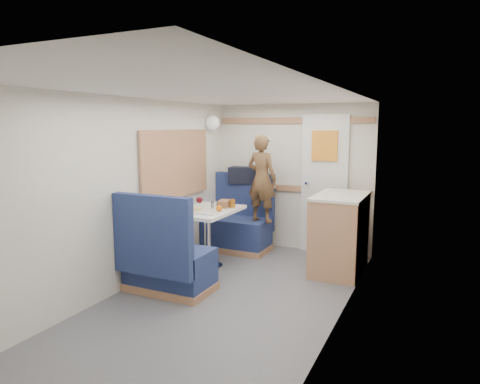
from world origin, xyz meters
The scene contains 26 objects.
floor centered at (0.00, 0.00, 0.00)m, with size 4.50×4.50×0.00m, color #515156.
ceiling centered at (0.00, 0.00, 2.00)m, with size 4.50×4.50×0.00m, color silver.
wall_back centered at (0.00, 2.25, 1.00)m, with size 2.20×0.02×2.00m, color silver.
wall_left centered at (-1.10, 0.00, 1.00)m, with size 0.02×4.50×2.00m, color silver.
wall_right centered at (1.10, 0.00, 1.00)m, with size 0.02×4.50×2.00m, color silver.
oak_trim_low centered at (0.00, 2.23, 0.85)m, with size 2.15×0.02×0.08m, color #9D6947.
oak_trim_high centered at (0.00, 2.23, 1.78)m, with size 2.15×0.02×0.08m, color #9D6947.
side_window centered at (-1.08, 1.00, 1.25)m, with size 0.04×1.30×0.72m, color #9CA98F.
rear_door centered at (0.45, 2.22, 0.97)m, with size 0.62×0.12×1.86m.
dinette_table centered at (-0.65, 1.00, 0.57)m, with size 0.62×0.92×0.72m.
bench_far centered at (-0.65, 1.86, 0.30)m, with size 0.90×0.59×1.05m.
bench_near centered at (-0.65, 0.14, 0.30)m, with size 0.90×0.59×1.05m.
ledge centered at (-0.65, 2.12, 0.88)m, with size 0.90×0.14×0.04m, color #9D6947.
dome_light centered at (-1.04, 1.85, 1.75)m, with size 0.20×0.20×0.20m, color white.
galley_counter centered at (0.82, 1.55, 0.47)m, with size 0.57×0.92×0.92m.
person centered at (-0.27, 1.78, 1.02)m, with size 0.42×0.27×1.15m, color brown.
duffel_bag centered at (-0.64, 2.12, 1.01)m, with size 0.48×0.23×0.23m, color black.
tray centered at (-0.52, 0.86, 0.73)m, with size 0.27×0.36×0.02m, color silver.
orange_fruit centered at (-0.43, 0.88, 0.77)m, with size 0.07×0.07×0.07m, color orange.
cheese_block centered at (-0.69, 0.81, 0.76)m, with size 0.11×0.07×0.04m, color #E4D984.
wine_glass centered at (-0.69, 0.88, 0.84)m, with size 0.08×0.08×0.17m.
tumbler_left centered at (-0.88, 0.78, 0.78)m, with size 0.07×0.07×0.12m, color silver.
tumbler_right centered at (-0.55, 0.98, 0.78)m, with size 0.07×0.07×0.11m, color white.
beer_glass centered at (-0.43, 1.23, 0.77)m, with size 0.07×0.07×0.10m, color #8C5314.
pepper_grinder centered at (-0.57, 1.07, 0.76)m, with size 0.03×0.03×0.09m, color black.
bread_loaf centered at (-0.52, 1.18, 0.77)m, with size 0.12×0.22×0.09m, color #8E5D3C.
Camera 1 is at (1.84, -3.37, 1.71)m, focal length 32.00 mm.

